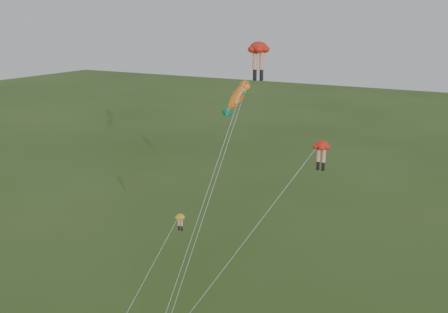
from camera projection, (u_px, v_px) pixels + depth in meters
The scene contains 4 objects.
legs_kite_red_high at pixel (257, 54), 35.58m from camera, with size 4.82×10.08×21.53m.
legs_kite_red_mid at pixel (318, 152), 34.77m from camera, with size 9.05×9.98×14.91m.
legs_kite_yellow at pixel (175, 227), 39.45m from camera, with size 1.02×10.50×8.05m.
fish_kite at pixel (238, 97), 36.65m from camera, with size 3.06×9.85×18.93m.
Camera 1 is at (18.98, -25.05, 23.12)m, focal length 40.00 mm.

